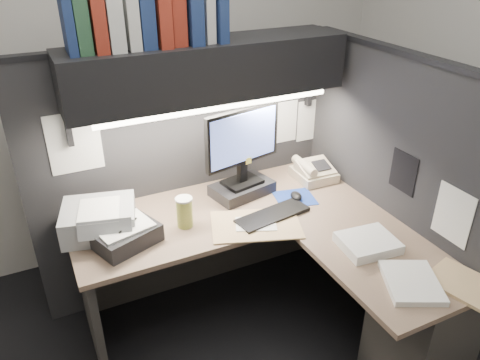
{
  "coord_description": "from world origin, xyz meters",
  "views": [
    {
      "loc": [
        -0.81,
        -1.57,
        2.15
      ],
      "look_at": [
        0.2,
        0.51,
        0.92
      ],
      "focal_mm": 35.0,
      "sensor_mm": 36.0,
      "label": 1
    }
  ],
  "objects_px": {
    "keyboard": "(272,215)",
    "coffee_cup": "(185,213)",
    "monitor": "(242,162)",
    "printer": "(99,219)",
    "notebook_stack": "(124,235)",
    "telephone": "(314,172)",
    "desk": "(318,290)",
    "overhead_shelf": "(208,69)"
  },
  "relations": [
    {
      "from": "telephone",
      "to": "overhead_shelf",
      "type": "bearing_deg",
      "value": 173.34
    },
    {
      "from": "notebook_stack",
      "to": "telephone",
      "type": "bearing_deg",
      "value": 7.58
    },
    {
      "from": "notebook_stack",
      "to": "keyboard",
      "type": "bearing_deg",
      "value": -8.4
    },
    {
      "from": "monitor",
      "to": "desk",
      "type": "bearing_deg",
      "value": -91.27
    },
    {
      "from": "monitor",
      "to": "keyboard",
      "type": "xyz_separation_m",
      "value": [
        0.04,
        -0.31,
        -0.21
      ]
    },
    {
      "from": "overhead_shelf",
      "to": "notebook_stack",
      "type": "height_order",
      "value": "overhead_shelf"
    },
    {
      "from": "overhead_shelf",
      "to": "printer",
      "type": "height_order",
      "value": "overhead_shelf"
    },
    {
      "from": "keyboard",
      "to": "notebook_stack",
      "type": "distance_m",
      "value": 0.82
    },
    {
      "from": "telephone",
      "to": "coffee_cup",
      "type": "distance_m",
      "value": 0.96
    },
    {
      "from": "overhead_shelf",
      "to": "monitor",
      "type": "height_order",
      "value": "overhead_shelf"
    },
    {
      "from": "desk",
      "to": "coffee_cup",
      "type": "xyz_separation_m",
      "value": [
        -0.57,
        0.49,
        0.37
      ]
    },
    {
      "from": "coffee_cup",
      "to": "notebook_stack",
      "type": "height_order",
      "value": "coffee_cup"
    },
    {
      "from": "coffee_cup",
      "to": "desk",
      "type": "bearing_deg",
      "value": -40.83
    },
    {
      "from": "telephone",
      "to": "notebook_stack",
      "type": "height_order",
      "value": "telephone"
    },
    {
      "from": "keyboard",
      "to": "coffee_cup",
      "type": "relative_size",
      "value": 2.68
    },
    {
      "from": "printer",
      "to": "keyboard",
      "type": "bearing_deg",
      "value": -3.27
    },
    {
      "from": "telephone",
      "to": "printer",
      "type": "xyz_separation_m",
      "value": [
        -1.37,
        -0.01,
        0.03
      ]
    },
    {
      "from": "keyboard",
      "to": "telephone",
      "type": "relative_size",
      "value": 1.77
    },
    {
      "from": "desk",
      "to": "printer",
      "type": "xyz_separation_m",
      "value": [
        -0.99,
        0.64,
        0.36
      ]
    },
    {
      "from": "telephone",
      "to": "notebook_stack",
      "type": "xyz_separation_m",
      "value": [
        -1.27,
        -0.17,
        -0.0
      ]
    },
    {
      "from": "printer",
      "to": "notebook_stack",
      "type": "distance_m",
      "value": 0.19
    },
    {
      "from": "monitor",
      "to": "keyboard",
      "type": "height_order",
      "value": "monitor"
    },
    {
      "from": "desk",
      "to": "coffee_cup",
      "type": "height_order",
      "value": "coffee_cup"
    },
    {
      "from": "monitor",
      "to": "printer",
      "type": "height_order",
      "value": "monitor"
    },
    {
      "from": "printer",
      "to": "notebook_stack",
      "type": "relative_size",
      "value": 1.2
    },
    {
      "from": "monitor",
      "to": "notebook_stack",
      "type": "xyz_separation_m",
      "value": [
        -0.77,
        -0.19,
        -0.17
      ]
    },
    {
      "from": "overhead_shelf",
      "to": "monitor",
      "type": "xyz_separation_m",
      "value": [
        0.17,
        -0.08,
        -0.55
      ]
    },
    {
      "from": "monitor",
      "to": "telephone",
      "type": "height_order",
      "value": "monitor"
    },
    {
      "from": "monitor",
      "to": "notebook_stack",
      "type": "relative_size",
      "value": 1.75
    },
    {
      "from": "keyboard",
      "to": "coffee_cup",
      "type": "bearing_deg",
      "value": 155.24
    },
    {
      "from": "overhead_shelf",
      "to": "telephone",
      "type": "distance_m",
      "value": 0.99
    },
    {
      "from": "monitor",
      "to": "coffee_cup",
      "type": "height_order",
      "value": "monitor"
    },
    {
      "from": "desk",
      "to": "overhead_shelf",
      "type": "bearing_deg",
      "value": 111.79
    },
    {
      "from": "desk",
      "to": "printer",
      "type": "bearing_deg",
      "value": 147.3
    },
    {
      "from": "desk",
      "to": "keyboard",
      "type": "bearing_deg",
      "value": 104.65
    },
    {
      "from": "keyboard",
      "to": "telephone",
      "type": "xyz_separation_m",
      "value": [
        0.47,
        0.29,
        0.04
      ]
    },
    {
      "from": "telephone",
      "to": "printer",
      "type": "relative_size",
      "value": 0.66
    },
    {
      "from": "desk",
      "to": "monitor",
      "type": "distance_m",
      "value": 0.85
    },
    {
      "from": "printer",
      "to": "coffee_cup",
      "type": "bearing_deg",
      "value": -5.18
    },
    {
      "from": "desk",
      "to": "monitor",
      "type": "relative_size",
      "value": 3.11
    },
    {
      "from": "monitor",
      "to": "telephone",
      "type": "relative_size",
      "value": 2.21
    },
    {
      "from": "desk",
      "to": "overhead_shelf",
      "type": "distance_m",
      "value": 1.33
    }
  ]
}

